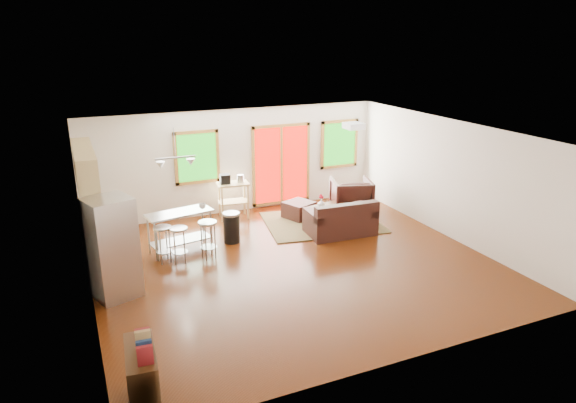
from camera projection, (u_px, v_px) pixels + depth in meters
name	position (u px, v px, depth m)	size (l,w,h in m)	color
floor	(294.00, 264.00, 10.15)	(7.50, 7.00, 0.02)	#371505
ceiling	(295.00, 133.00, 9.33)	(7.50, 7.00, 0.02)	white
back_wall	(236.00, 161.00, 12.80)	(7.50, 0.02, 2.60)	silver
left_wall	(83.00, 230.00, 8.30)	(0.02, 7.00, 2.60)	silver
right_wall	(451.00, 179.00, 11.18)	(0.02, 7.00, 2.60)	silver
front_wall	(405.00, 277.00, 6.69)	(7.50, 0.02, 2.60)	silver
window_left	(197.00, 157.00, 12.31)	(1.10, 0.05, 1.30)	#135C0F
french_doors	(281.00, 165.00, 13.27)	(1.60, 0.05, 2.10)	#BE0802
window_right	(339.00, 144.00, 13.80)	(1.10, 0.05, 1.30)	#135C0F
rug	(322.00, 222.00, 12.31)	(2.67, 2.05, 0.03)	#405D38
loveseat	(341.00, 221.00, 11.53)	(1.55, 0.94, 0.80)	black
coffee_table	(332.00, 208.00, 12.27)	(1.12, 0.81, 0.41)	#371F0D
armchair	(351.00, 194.00, 12.87)	(0.95, 0.89, 0.98)	black
ottoman	(299.00, 210.00, 12.58)	(0.63, 0.63, 0.42)	black
vase	(321.00, 202.00, 12.18)	(0.20, 0.21, 0.30)	silver
book	(338.00, 202.00, 12.13)	(0.19, 0.02, 0.26)	maroon
cabinets	(96.00, 217.00, 10.00)	(0.64, 2.24, 2.30)	tan
refrigerator	(112.00, 248.00, 8.66)	(0.89, 0.88, 1.77)	#B7BABC
island	(180.00, 224.00, 10.59)	(1.41, 0.76, 0.85)	#B7BABC
cup	(202.00, 205.00, 10.38)	(0.14, 0.11, 0.14)	white
bar_stool_a	(163.00, 236.00, 10.04)	(0.40, 0.40, 0.75)	#B7BABC
bar_stool_b	(179.00, 237.00, 10.03)	(0.41, 0.41, 0.73)	#B7BABC
bar_stool_c	(208.00, 231.00, 10.21)	(0.43, 0.43, 0.79)	#B7BABC
trash_can	(232.00, 227.00, 11.09)	(0.44, 0.44, 0.67)	black
kitchen_cart	(232.00, 188.00, 12.42)	(0.78, 0.55, 1.12)	tan
bookshelf	(143.00, 378.00, 6.12)	(0.42, 0.92, 1.05)	#371F0D
ceiling_flush	(354.00, 126.00, 10.49)	(0.35, 0.35, 0.12)	white
pendant_light	(176.00, 163.00, 10.13)	(0.80, 0.18, 0.79)	gray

